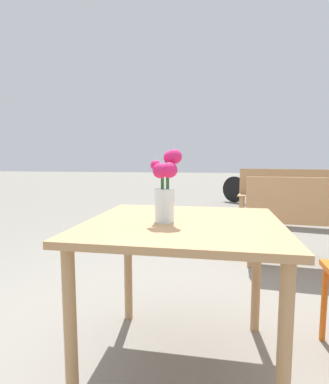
{
  "coord_description": "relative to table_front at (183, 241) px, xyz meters",
  "views": [
    {
      "loc": [
        0.12,
        -1.37,
        1.01
      ],
      "look_at": [
        -0.08,
        -0.03,
        0.86
      ],
      "focal_mm": 28.0,
      "sensor_mm": 36.0,
      "label": 1
    }
  ],
  "objects": [
    {
      "name": "ground_plane",
      "position": [
        0.0,
        -0.0,
        -0.62
      ],
      "size": [
        40.0,
        40.0,
        0.0
      ],
      "primitive_type": "plane",
      "color": "gray"
    },
    {
      "name": "table_front",
      "position": [
        0.0,
        0.0,
        0.0
      ],
      "size": [
        0.92,
        0.89,
        0.72
      ],
      "color": "tan",
      "rests_on": "ground_plane"
    },
    {
      "name": "flower_vase",
      "position": [
        -0.08,
        -0.04,
        0.25
      ],
      "size": [
        0.14,
        0.15,
        0.33
      ],
      "color": "silver",
      "rests_on": "table_front"
    },
    {
      "name": "bench_middle",
      "position": [
        1.47,
        3.35,
        -0.15
      ],
      "size": [
        1.83,
        0.7,
        0.85
      ],
      "color": "tan",
      "rests_on": "ground_plane"
    },
    {
      "name": "bicycle",
      "position": [
        1.06,
        5.41,
        -0.31
      ],
      "size": [
        1.23,
        0.86,
        0.7
      ],
      "color": "black",
      "rests_on": "ground_plane"
    }
  ]
}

